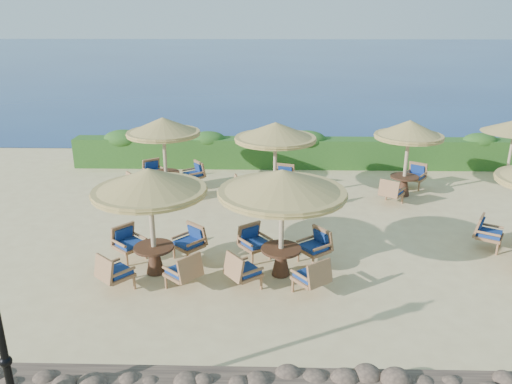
% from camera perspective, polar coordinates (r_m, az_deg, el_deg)
% --- Properties ---
extents(ground, '(120.00, 120.00, 0.00)m').
position_cam_1_polar(ground, '(14.01, 5.61, -5.55)').
color(ground, beige).
rests_on(ground, ground).
extents(sea, '(160.00, 160.00, 0.00)m').
position_cam_1_polar(sea, '(82.88, 2.28, 15.34)').
color(sea, navy).
rests_on(sea, ground).
extents(hedge, '(18.00, 0.90, 1.20)m').
position_cam_1_polar(hedge, '(20.59, 4.33, 4.47)').
color(hedge, '#1F4B18').
rests_on(hedge, ground).
extents(lamp_post, '(0.44, 0.44, 3.31)m').
position_cam_1_polar(lamp_post, '(8.21, -27.07, -14.91)').
color(lamp_post, black).
rests_on(lamp_post, ground).
extents(cafe_set_0, '(2.68, 2.68, 2.65)m').
position_cam_1_polar(cafe_set_0, '(11.81, -11.95, -1.35)').
color(cafe_set_0, tan).
rests_on(cafe_set_0, ground).
extents(cafe_set_1, '(2.99, 2.99, 2.65)m').
position_cam_1_polar(cafe_set_1, '(11.45, 2.99, -1.17)').
color(cafe_set_1, tan).
rests_on(cafe_set_1, ground).
extents(cafe_set_3, '(2.68, 2.68, 2.65)m').
position_cam_1_polar(cafe_set_3, '(17.61, -10.46, 5.51)').
color(cafe_set_3, tan).
rests_on(cafe_set_3, ground).
extents(cafe_set_4, '(2.80, 2.80, 2.65)m').
position_cam_1_polar(cafe_set_4, '(16.51, 2.22, 5.38)').
color(cafe_set_4, tan).
rests_on(cafe_set_4, ground).
extents(cafe_set_5, '(2.31, 2.69, 2.65)m').
position_cam_1_polar(cafe_set_5, '(17.60, 16.99, 5.45)').
color(cafe_set_5, tan).
rests_on(cafe_set_5, ground).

